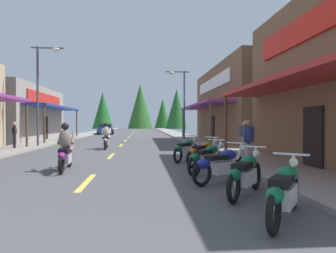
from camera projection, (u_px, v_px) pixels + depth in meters
name	position (u px, v px, depth m)	size (l,w,h in m)	color
ground	(128.00, 138.00, 31.20)	(9.33, 93.28, 0.10)	#4C4C4F
sidewalk_left	(71.00, 137.00, 30.70)	(2.42, 93.28, 0.12)	gray
sidewalk_right	(184.00, 137.00, 31.70)	(2.42, 93.28, 0.12)	gray
centerline_dashes	(130.00, 136.00, 35.46)	(0.16, 70.49, 0.01)	#E0C64C
storefront_left_far	(8.00, 114.00, 26.14)	(8.13, 12.15, 4.67)	gray
storefront_right_far	(254.00, 105.00, 24.25)	(8.63, 13.88, 5.97)	brown
streetlamp_left	(42.00, 82.00, 18.75)	(2.02, 0.30, 6.35)	#474C51
streetlamp_right	(181.00, 95.00, 25.83)	(2.02, 0.30, 6.04)	#474C51
motorcycle_parked_right_0	(285.00, 190.00, 4.77)	(1.37, 1.77, 1.04)	black
motorcycle_parked_right_1	(245.00, 173.00, 6.41)	(1.37, 1.77, 1.04)	black
motorcycle_parked_right_2	(222.00, 164.00, 7.78)	(1.86, 1.24, 1.04)	black
motorcycle_parked_right_3	(208.00, 158.00, 9.21)	(1.57, 1.60, 1.04)	black
motorcycle_parked_right_4	(204.00, 152.00, 10.91)	(1.59, 1.58, 1.04)	black
motorcycle_parked_right_5	(187.00, 149.00, 12.21)	(1.33, 1.79, 1.04)	black
rider_cruising_lead	(66.00, 151.00, 9.78)	(0.60, 2.14, 1.57)	black
rider_cruising_trailing	(106.00, 138.00, 17.81)	(0.60, 2.14, 1.57)	black
pedestrian_by_shop	(243.00, 135.00, 15.67)	(0.42, 0.48, 1.57)	#726659
pedestrian_browsing	(245.00, 134.00, 15.30)	(0.57, 0.30, 1.66)	#B2A599
pedestrian_waiting	(249.00, 140.00, 10.54)	(0.48, 0.42, 1.66)	#B2A599
pedestrian_strolling	(14.00, 134.00, 17.09)	(0.38, 0.53, 1.61)	black
parked_car_curbside	(106.00, 129.00, 40.23)	(2.29, 4.41, 1.40)	#1E4C8C
treeline_backdrop	(144.00, 109.00, 78.15)	(24.30, 10.32, 11.80)	#266523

